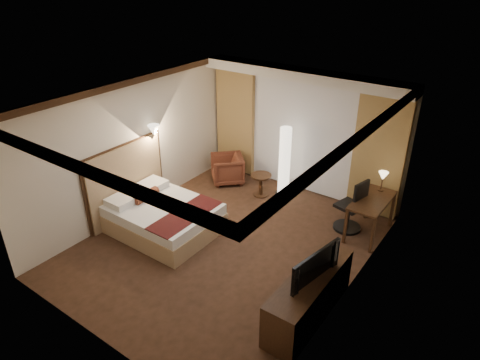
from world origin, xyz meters
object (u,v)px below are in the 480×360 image
Objects in this scene: desk at (370,217)px; floor_lamp at (285,162)px; television at (311,260)px; armchair at (227,168)px; bed at (164,218)px; office_chair at (350,204)px; dresser at (309,296)px; side_table at (261,185)px.

floor_lamp is at bearing 168.75° from desk.
television is at bearing -54.27° from floor_lamp.
desk is (3.44, -0.17, 0.02)m from armchair.
floor_lamp is at bearing 66.69° from bed.
floor_lamp reaches higher than office_chair.
floor_lamp is 2.16m from desk.
armchair is 0.39× the size of dresser.
armchair is at bearing 175.03° from side_table.
side_table is at bearing 40.18° from armchair.
side_table is 0.27× the size of dresser.
television is at bearing 7.34° from armchair.
side_table is 3.61m from dresser.
floor_lamp is at bearing 126.12° from dresser.
bed is 1.22× the size of floor_lamp.
bed is at bearing -146.07° from desk.
desk is 2.51m from dresser.
office_chair reaches higher than side_table.
floor_lamp is 1.36× the size of desk.
bed is 3.50m from office_chair.
floor_lamp is 1.59× the size of television.
armchair is 4.40m from dresser.
side_table is at bearing 177.98° from desk.
armchair is 0.66× the size of office_chair.
bed is at bearing 173.52° from dresser.
television is at bearing -6.54° from bed.
floor_lamp is (1.10, 2.56, 0.50)m from bed.
bed is 1.66× the size of desk.
desk is (2.08, -0.41, -0.41)m from floor_lamp.
side_table is (0.99, -0.09, -0.11)m from armchair.
armchair is at bearing 142.44° from dresser.
armchair is 3.06m from office_chair.
television is at bearing -66.56° from office_chair.
side_table is 0.46× the size of office_chair.
armchair is 0.99m from side_table.
armchair is (-0.25, 2.32, 0.08)m from bed.
office_chair is at bearing 20.35° from television.
office_chair reaches higher than dresser.
television is (-0.03, 0.00, 0.64)m from dresser.
armchair is at bearing -169.86° from floor_lamp.
office_chair is 2.53m from television.
desk is 0.63× the size of dresser.
television reaches higher than side_table.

